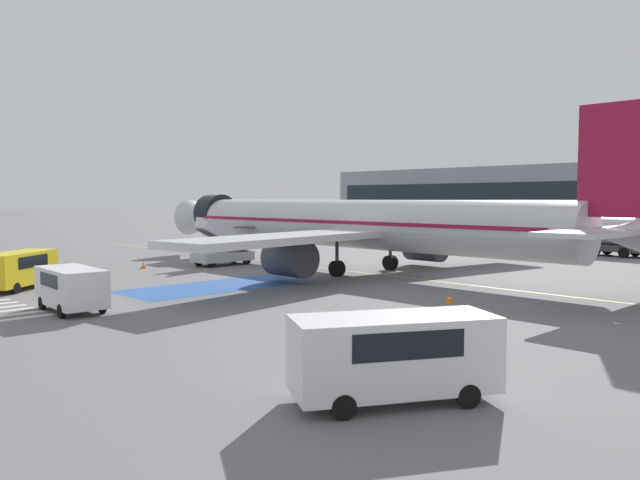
# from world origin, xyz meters

# --- Properties ---
(ground_plane) EXTENTS (600.00, 600.00, 0.00)m
(ground_plane) POSITION_xyz_m (0.00, 0.00, 0.00)
(ground_plane) COLOR slate
(apron_leadline_yellow) EXTENTS (79.53, 0.24, 0.01)m
(apron_leadline_yellow) POSITION_xyz_m (-0.99, -0.80, 0.00)
(apron_leadline_yellow) COLOR gold
(apron_leadline_yellow) RESTS_ON ground_plane
(apron_stand_patch_blue) EXTENTS (5.14, 11.98, 0.01)m
(apron_stand_patch_blue) POSITION_xyz_m (-0.99, -12.36, 0.00)
(apron_stand_patch_blue) COLOR #2856A8
(apron_stand_patch_blue) RESTS_ON ground_plane
(apron_walkway_bar_4) EXTENTS (0.44, 3.60, 0.01)m
(apron_walkway_bar_4) POSITION_xyz_m (0.21, -25.06, 0.00)
(apron_walkway_bar_4) COLOR silver
(apron_walkway_bar_4) RESTS_ON ground_plane
(apron_walkway_bar_5) EXTENTS (0.44, 3.60, 0.01)m
(apron_walkway_bar_5) POSITION_xyz_m (1.41, -25.06, 0.00)
(apron_walkway_bar_5) COLOR silver
(apron_walkway_bar_5) RESTS_ON ground_plane
(airliner) EXTENTS (44.73, 35.26, 10.34)m
(airliner) POSITION_xyz_m (-0.28, -0.80, 3.46)
(airliner) COLOR silver
(airliner) RESTS_ON ground_plane
(boarding_stairs_forward) EXTENTS (2.20, 5.23, 3.89)m
(boarding_stairs_forward) POSITION_xyz_m (-10.76, -5.12, 0.97)
(boarding_stairs_forward) COLOR #ADB2BA
(boarding_stairs_forward) RESTS_ON ground_plane
(fuel_tanker) EXTENTS (10.73, 3.30, 3.66)m
(fuel_tanker) POSITION_xyz_m (5.96, 26.06, 1.86)
(fuel_tanker) COLOR #38383D
(fuel_tanker) RESTS_ON ground_plane
(service_van_0) EXTENTS (4.44, 5.72, 2.30)m
(service_van_0) POSITION_xyz_m (20.46, -21.58, 1.37)
(service_van_0) COLOR silver
(service_van_0) RESTS_ON ground_plane
(service_van_1) EXTENTS (4.87, 5.41, 2.22)m
(service_van_1) POSITION_xyz_m (-8.09, -21.71, 1.33)
(service_van_1) COLOR yellow
(service_van_1) RESTS_ON ground_plane
(service_van_2) EXTENTS (4.66, 2.30, 2.08)m
(service_van_2) POSITION_xyz_m (1.31, -22.35, 1.25)
(service_van_2) COLOR silver
(service_van_2) RESTS_ON ground_plane
(ground_crew_0) EXTENTS (0.49, 0.41, 1.79)m
(ground_crew_0) POSITION_xyz_m (-5.62, -3.72, 1.04)
(ground_crew_0) COLOR #2D2D33
(ground_crew_0) RESTS_ON ground_plane
(ground_crew_1) EXTENTS (0.45, 0.28, 1.79)m
(ground_crew_1) POSITION_xyz_m (-2.36, -6.14, 1.04)
(ground_crew_1) COLOR #2D2D33
(ground_crew_1) RESTS_ON ground_plane
(traffic_cone_0) EXTENTS (0.44, 0.44, 0.49)m
(traffic_cone_0) POSITION_xyz_m (12.51, -7.40, 0.25)
(traffic_cone_0) COLOR orange
(traffic_cone_0) RESTS_ON ground_plane
(traffic_cone_1) EXTENTS (0.46, 0.46, 0.52)m
(traffic_cone_1) POSITION_xyz_m (-13.05, -10.96, 0.26)
(traffic_cone_1) COLOR orange
(traffic_cone_1) RESTS_ON ground_plane
(terminal_building) EXTENTS (119.92, 12.10, 11.68)m
(terminal_building) POSITION_xyz_m (-14.68, 79.86, 5.84)
(terminal_building) COLOR #89939E
(terminal_building) RESTS_ON ground_plane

